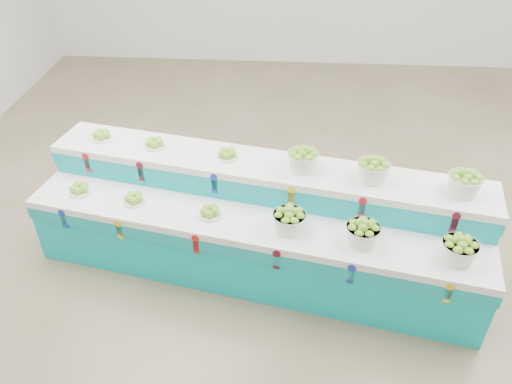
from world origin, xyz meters
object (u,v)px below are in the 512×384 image
basket_lower_left (289,220)px  basket_upper_right (465,182)px  display_stand (256,223)px  plate_upper_mid (155,143)px

basket_lower_left → basket_upper_right: size_ratio=1.00×
display_stand → plate_upper_mid: bearing=166.6°
basket_lower_left → plate_upper_mid: (-1.34, 0.81, 0.24)m
display_stand → basket_upper_right: bearing=8.5°
display_stand → basket_upper_right: size_ratio=14.67×
basket_lower_left → basket_upper_right: 1.52m
display_stand → plate_upper_mid: (-1.03, 0.48, 0.56)m
display_stand → basket_lower_left: (0.31, -0.33, 0.32)m
display_stand → basket_lower_left: 0.56m
basket_upper_right → plate_upper_mid: bearing=168.5°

